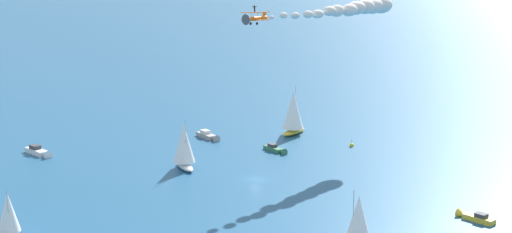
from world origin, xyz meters
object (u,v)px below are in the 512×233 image
object	(u,v)px
motorboat_far_port	(276,149)
biplane_lead	(255,18)
sailboat_mid_cluster	(293,113)
motorboat_outer_ring_b	(474,217)
sailboat_inshore	(184,146)
wingwalker_lead	(255,8)
motorboat_offshore	(209,136)
marker_buoy	(352,145)
sailboat_outer_ring_a	(8,215)
sailboat_near_centre	(358,219)
motorboat_outer_ring_c	(39,152)

from	to	relation	value
motorboat_far_port	biplane_lead	size ratio (longest dim) A/B	1.13
sailboat_mid_cluster	motorboat_outer_ring_b	world-z (taller)	sailboat_mid_cluster
sailboat_inshore	biplane_lead	world-z (taller)	biplane_lead
sailboat_mid_cluster	wingwalker_lead	size ratio (longest dim) A/B	8.84
biplane_lead	wingwalker_lead	world-z (taller)	wingwalker_lead
motorboat_offshore	biplane_lead	bearing A→B (deg)	174.72
marker_buoy	wingwalker_lead	world-z (taller)	wingwalker_lead
sailboat_outer_ring_a	motorboat_offshore	bearing A→B (deg)	-45.84
sailboat_mid_cluster	sailboat_outer_ring_a	distance (m)	96.47
motorboat_offshore	marker_buoy	distance (m)	38.58
sailboat_inshore	marker_buoy	size ratio (longest dim) A/B	5.70
motorboat_far_port	biplane_lead	xyz separation A→B (m)	(-20.49, 14.55, 35.23)
sailboat_near_centre	sailboat_inshore	world-z (taller)	sailboat_inshore
sailboat_inshore	motorboat_outer_ring_c	xyz separation A→B (m)	(26.06, 29.29, -4.71)
sailboat_mid_cluster	wingwalker_lead	world-z (taller)	wingwalker_lead
motorboat_far_port	sailboat_inshore	size ratio (longest dim) A/B	0.67
sailboat_mid_cluster	sailboat_near_centre	bearing A→B (deg)	161.85
sailboat_outer_ring_a	motorboat_outer_ring_c	size ratio (longest dim) A/B	0.96
wingwalker_lead	biplane_lead	bearing A→B (deg)	-149.15
sailboat_inshore	motorboat_offshore	size ratio (longest dim) A/B	1.29
sailboat_near_centre	motorboat_outer_ring_c	xyz separation A→B (m)	(84.41, 41.66, -3.80)
sailboat_near_centre	motorboat_far_port	xyz separation A→B (m)	(63.92, -13.77, -3.94)
motorboat_offshore	sailboat_outer_ring_a	xyz separation A→B (m)	(-56.53, 58.22, 3.60)
sailboat_inshore	sailboat_outer_ring_a	xyz separation A→B (m)	(-31.00, 42.88, -1.16)
motorboat_outer_ring_b	wingwalker_lead	size ratio (longest dim) A/B	5.17
sailboat_mid_cluster	motorboat_outer_ring_b	xyz separation A→B (m)	(-77.10, -0.65, -5.58)
motorboat_offshore	biplane_lead	xyz separation A→B (m)	(-40.45, 3.74, 35.14)
marker_buoy	biplane_lead	distance (m)	52.70
sailboat_outer_ring_a	motorboat_outer_ring_c	bearing A→B (deg)	-13.40
motorboat_far_port	sailboat_outer_ring_a	world-z (taller)	sailboat_outer_ring_a
sailboat_mid_cluster	marker_buoy	distance (m)	20.82
sailboat_inshore	wingwalker_lead	size ratio (longest dim) A/B	7.81
sailboat_inshore	sailboat_mid_cluster	distance (m)	43.74
sailboat_inshore	marker_buoy	distance (m)	46.75
sailboat_near_centre	motorboat_offshore	distance (m)	84.03
motorboat_outer_ring_c	wingwalker_lead	world-z (taller)	wingwalker_lead
motorboat_outer_ring_c	marker_buoy	bearing A→B (deg)	-107.18
motorboat_outer_ring_c	wingwalker_lead	bearing A→B (deg)	-135.03
sailboat_near_centre	sailboat_inshore	size ratio (longest dim) A/B	0.83
sailboat_mid_cluster	marker_buoy	bearing A→B (deg)	-156.34
sailboat_inshore	motorboat_offshore	world-z (taller)	sailboat_inshore
marker_buoy	motorboat_offshore	bearing A→B (deg)	53.63
sailboat_near_centre	motorboat_offshore	size ratio (longest dim) A/B	1.07
sailboat_inshore	motorboat_offshore	xyz separation A→B (m)	(25.53, -15.33, -4.76)
motorboat_outer_ring_c	motorboat_offshore	bearing A→B (deg)	-90.68
sailboat_inshore	biplane_lead	xyz separation A→B (m)	(-14.92, -11.59, 30.38)
marker_buoy	wingwalker_lead	size ratio (longest dim) A/B	1.37
motorboat_outer_ring_b	motorboat_outer_ring_c	world-z (taller)	motorboat_outer_ring_c
motorboat_outer_ring_c	biplane_lead	xyz separation A→B (m)	(-40.98, -40.88, 35.09)
motorboat_outer_ring_c	wingwalker_lead	size ratio (longest dim) A/B	6.44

